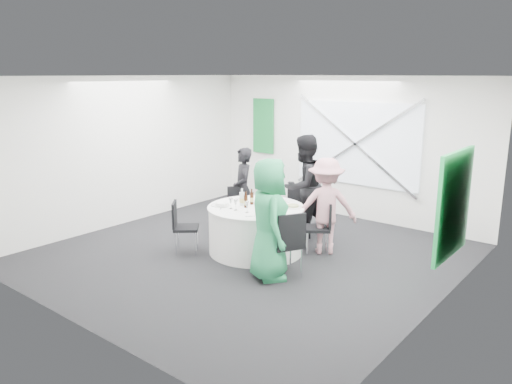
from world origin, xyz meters
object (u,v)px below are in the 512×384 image
Objects in this scene: chair_back_left at (239,206)px; person_woman_green at (269,219)px; banquet_table at (256,229)px; chair_front_right at (288,240)px; person_woman_pink at (326,206)px; chair_back at (293,206)px; clear_water_bottle at (242,199)px; chair_front_left at (181,223)px; green_water_bottle at (267,199)px; person_man_back at (304,186)px; person_man_back_left at (243,189)px; chair_back_right at (323,224)px.

person_woman_green is (1.69, -1.31, 0.37)m from chair_back_left.
person_woman_green is at bearing -41.54° from banquet_table.
chair_front_right is 0.62× the size of person_woman_pink.
person_woman_green is at bearing -68.24° from chair_back.
chair_back is 1.10m from person_woman_pink.
person_woman_pink is at bearing 34.57° from clear_water_bottle.
banquet_table is 1.77× the size of chair_back.
green_water_bottle is at bearing -90.01° from chair_front_left.
banquet_table is 0.54m from clear_water_bottle.
person_woman_pink reaches higher than chair_back.
chair_front_right is (1.02, -0.56, 0.19)m from banquet_table.
person_woman_green is at bearing 26.92° from person_man_back.
clear_water_bottle is at bearing -157.32° from banquet_table.
person_woman_green reaches higher than chair_front_left.
chair_back is at bearing 93.22° from banquet_table.
person_man_back_left is 2.29m from person_woman_green.
person_woman_green is 6.19× the size of clear_water_bottle.
banquet_table is 1.61× the size of chair_front_right.
green_water_bottle is (-0.75, -0.50, 0.39)m from chair_back_right.
chair_back_right is 0.50× the size of person_woman_green.
person_woman_pink reaches higher than chair_front_right.
person_man_back is (0.15, 1.15, 0.53)m from banquet_table.
person_man_back_left reaches higher than chair_back_left.
chair_back_right reaches higher than banquet_table.
chair_front_right is 1.95m from person_man_back.
chair_front_left is 0.47× the size of person_man_back.
chair_front_right is at bearing -102.06° from person_woman_green.
banquet_table is at bearing -90.00° from chair_back_left.
person_woman_green is 5.50× the size of green_water_bottle.
clear_water_bottle is at bearing -101.96° from chair_back_left.
chair_front_left is at bearing -21.44° from person_man_back.
chair_back is 1.03× the size of chair_back_right.
chair_back_left is 1.24m from person_man_back.
chair_back_left is 1.00× the size of chair_front_left.
person_man_back is (0.22, -0.01, 0.39)m from chair_back.
banquet_table is at bearing 0.00° from person_woman_pink.
banquet_table is 1.07m from chair_back_left.
green_water_bottle is (1.06, -0.66, 0.12)m from person_man_back_left.
chair_front_left is 1.58m from person_man_back_left.
chair_front_right is at bearing -28.67° from banquet_table.
chair_back_right is 1.84m from person_man_back_left.
chair_back_left reaches higher than banquet_table.
chair_front_right is at bearing -123.91° from chair_front_left.
green_water_bottle reaches higher than clear_water_bottle.
person_woman_green is at bearing -24.94° from chair_front_right.
person_man_back_left is 5.51× the size of clear_water_bottle.
banquet_table is 1.21m from chair_front_left.
person_man_back reaches higher than chair_front_left.
chair_back_left is 2.70× the size of green_water_bottle.
person_woman_pink reaches higher than person_man_back_left.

